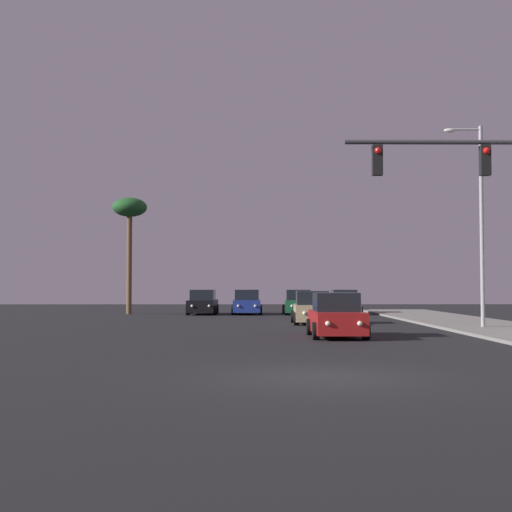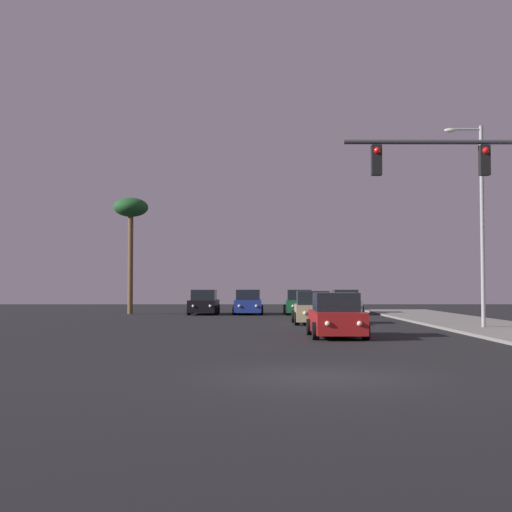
{
  "view_description": "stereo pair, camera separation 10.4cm",
  "coord_description": "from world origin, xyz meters",
  "views": [
    {
      "loc": [
        -1.54,
        -15.33,
        1.94
      ],
      "look_at": [
        -1.29,
        12.81,
        3.12
      ],
      "focal_mm": 50.0,
      "sensor_mm": 36.0,
      "label": 1
    },
    {
      "loc": [
        -1.44,
        -15.33,
        1.94
      ],
      "look_at": [
        -1.29,
        12.81,
        3.12
      ],
      "focal_mm": 50.0,
      "sensor_mm": 36.0,
      "label": 2
    }
  ],
  "objects": [
    {
      "name": "car_grey",
      "position": [
        4.9,
        33.28,
        0.76
      ],
      "size": [
        2.04,
        4.33,
        1.68
      ],
      "rotation": [
        0.0,
        0.0,
        3.12
      ],
      "color": "slate",
      "rests_on": "ground"
    },
    {
      "name": "car_black",
      "position": [
        -4.74,
        33.3,
        0.76
      ],
      "size": [
        2.04,
        4.34,
        1.68
      ],
      "rotation": [
        0.0,
        0.0,
        3.11
      ],
      "color": "black",
      "rests_on": "ground"
    },
    {
      "name": "palm_tree_far",
      "position": [
        -9.88,
        34.0,
        6.99
      ],
      "size": [
        2.4,
        2.4,
        8.06
      ],
      "color": "brown",
      "rests_on": "ground"
    },
    {
      "name": "car_tan",
      "position": [
        1.66,
        21.13,
        0.76
      ],
      "size": [
        2.04,
        4.34,
        1.68
      ],
      "rotation": [
        0.0,
        0.0,
        3.11
      ],
      "color": "tan",
      "rests_on": "ground"
    },
    {
      "name": "car_red",
      "position": [
        1.74,
        11.65,
        0.76
      ],
      "size": [
        2.04,
        4.31,
        1.68
      ],
      "rotation": [
        0.0,
        0.0,
        3.14
      ],
      "color": "maroon",
      "rests_on": "ground"
    },
    {
      "name": "car_green",
      "position": [
        1.76,
        33.12,
        0.76
      ],
      "size": [
        2.04,
        4.34,
        1.68
      ],
      "rotation": [
        0.0,
        0.0,
        3.1
      ],
      "color": "#195933",
      "rests_on": "ground"
    },
    {
      "name": "street_lamp",
      "position": [
        8.7,
        16.3,
        5.12
      ],
      "size": [
        1.74,
        0.24,
        9.0
      ],
      "color": "#99999E",
      "rests_on": "sidewalk_right"
    },
    {
      "name": "traffic_light_mast",
      "position": [
        5.9,
        5.66,
        4.68
      ],
      "size": [
        6.53,
        0.36,
        6.5
      ],
      "color": "#38383D",
      "rests_on": "sidewalk_right"
    },
    {
      "name": "ground_plane",
      "position": [
        0.0,
        0.0,
        0.0
      ],
      "size": [
        120.0,
        120.0,
        0.0
      ],
      "primitive_type": "plane",
      "color": "black"
    },
    {
      "name": "car_blue",
      "position": [
        -1.73,
        33.39,
        0.76
      ],
      "size": [
        2.04,
        4.32,
        1.68
      ],
      "rotation": [
        0.0,
        0.0,
        3.14
      ],
      "color": "navy",
      "rests_on": "ground"
    }
  ]
}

